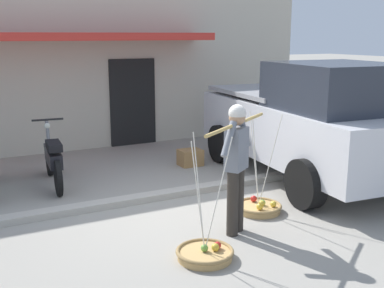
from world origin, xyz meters
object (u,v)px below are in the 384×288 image
fruit_basket_right_side (259,207)px  motorcycle_second_in_row (53,160)px  fruit_basket_left_side (205,253)px  wooden_crate (190,157)px  parked_truck (309,122)px  fruit_vendor (236,160)px

fruit_basket_right_side → motorcycle_second_in_row: size_ratio=0.80×
fruit_basket_left_side → wooden_crate: 4.11m
fruit_basket_right_side → parked_truck: (1.77, 1.03, 0.96)m
motorcycle_second_in_row → fruit_basket_right_side: bearing=-48.4°
fruit_basket_right_side → parked_truck: 2.26m
fruit_vendor → fruit_basket_left_side: (-0.72, -0.49, -0.91)m
fruit_vendor → fruit_basket_left_side: size_ratio=1.17×
fruit_vendor → fruit_basket_left_side: fruit_vendor is taller
motorcycle_second_in_row → parked_truck: parked_truck is taller
motorcycle_second_in_row → parked_truck: (4.15, -1.65, 0.58)m
fruit_basket_right_side → wooden_crate: fruit_basket_right_side is taller
fruit_vendor → fruit_basket_right_side: (0.72, 0.48, -0.90)m
motorcycle_second_in_row → fruit_basket_left_side: bearing=-75.5°
motorcycle_second_in_row → wooden_crate: bearing=1.5°
fruit_basket_right_side → wooden_crate: 2.77m
motorcycle_second_in_row → wooden_crate: (2.67, 0.07, -0.29)m
fruit_vendor → motorcycle_second_in_row: fruit_vendor is taller
fruit_vendor → fruit_basket_right_side: size_ratio=1.17×
parked_truck → fruit_basket_left_side: bearing=-148.0°
fruit_vendor → wooden_crate: size_ratio=3.85×
fruit_vendor → parked_truck: (2.49, 1.52, 0.05)m
fruit_basket_right_side → motorcycle_second_in_row: fruit_basket_right_side is taller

